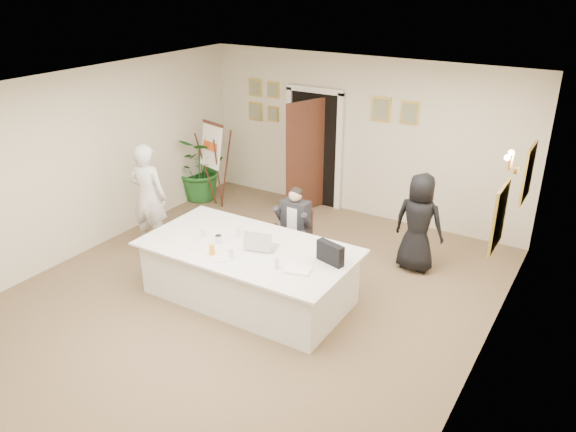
{
  "coord_description": "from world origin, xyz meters",
  "views": [
    {
      "loc": [
        3.88,
        -5.27,
        4.11
      ],
      "look_at": [
        0.29,
        0.6,
        1.06
      ],
      "focal_mm": 35.0,
      "sensor_mm": 36.0,
      "label": 1
    }
  ],
  "objects_px": {
    "flip_chart": "(216,169)",
    "steel_jug": "(219,239)",
    "potted_palm": "(202,168)",
    "conference_table": "(249,272)",
    "oj_glass": "(212,250)",
    "laptop": "(263,238)",
    "laptop_bag": "(330,253)",
    "paper_stack": "(298,270)",
    "standing_man": "(148,197)",
    "standing_woman": "(419,223)",
    "seated_man": "(294,228)"
  },
  "relations": [
    {
      "from": "conference_table",
      "to": "paper_stack",
      "type": "height_order",
      "value": "paper_stack"
    },
    {
      "from": "standing_man",
      "to": "oj_glass",
      "type": "distance_m",
      "value": 2.14
    },
    {
      "from": "standing_woman",
      "to": "flip_chart",
      "type": "bearing_deg",
      "value": -3.84
    },
    {
      "from": "potted_palm",
      "to": "steel_jug",
      "type": "xyz_separation_m",
      "value": [
        2.43,
        -2.57,
        0.19
      ]
    },
    {
      "from": "conference_table",
      "to": "oj_glass",
      "type": "xyz_separation_m",
      "value": [
        -0.26,
        -0.43,
        0.45
      ]
    },
    {
      "from": "standing_woman",
      "to": "laptop",
      "type": "distance_m",
      "value": 2.37
    },
    {
      "from": "seated_man",
      "to": "flip_chart",
      "type": "bearing_deg",
      "value": 153.09
    },
    {
      "from": "conference_table",
      "to": "paper_stack",
      "type": "bearing_deg",
      "value": -14.26
    },
    {
      "from": "conference_table",
      "to": "flip_chart",
      "type": "distance_m",
      "value": 3.31
    },
    {
      "from": "conference_table",
      "to": "steel_jug",
      "type": "distance_m",
      "value": 0.6
    },
    {
      "from": "potted_palm",
      "to": "steel_jug",
      "type": "height_order",
      "value": "potted_palm"
    },
    {
      "from": "laptop",
      "to": "conference_table",
      "type": "bearing_deg",
      "value": -172.1
    },
    {
      "from": "standing_man",
      "to": "steel_jug",
      "type": "relative_size",
      "value": 15.53
    },
    {
      "from": "conference_table",
      "to": "steel_jug",
      "type": "xyz_separation_m",
      "value": [
        -0.39,
        -0.12,
        0.44
      ]
    },
    {
      "from": "seated_man",
      "to": "steel_jug",
      "type": "height_order",
      "value": "seated_man"
    },
    {
      "from": "potted_palm",
      "to": "conference_table",
      "type": "bearing_deg",
      "value": -41.08
    },
    {
      "from": "laptop",
      "to": "laptop_bag",
      "type": "height_order",
      "value": "laptop"
    },
    {
      "from": "paper_stack",
      "to": "steel_jug",
      "type": "bearing_deg",
      "value": 175.34
    },
    {
      "from": "flip_chart",
      "to": "steel_jug",
      "type": "relative_size",
      "value": 14.35
    },
    {
      "from": "seated_man",
      "to": "laptop",
      "type": "relative_size",
      "value": 3.33
    },
    {
      "from": "conference_table",
      "to": "flip_chart",
      "type": "height_order",
      "value": "flip_chart"
    },
    {
      "from": "conference_table",
      "to": "laptop",
      "type": "relative_size",
      "value": 7.37
    },
    {
      "from": "standing_man",
      "to": "laptop",
      "type": "height_order",
      "value": "standing_man"
    },
    {
      "from": "laptop",
      "to": "steel_jug",
      "type": "bearing_deg",
      "value": -175.36
    },
    {
      "from": "oj_glass",
      "to": "steel_jug",
      "type": "xyz_separation_m",
      "value": [
        -0.13,
        0.3,
        -0.01
      ]
    },
    {
      "from": "oj_glass",
      "to": "seated_man",
      "type": "bearing_deg",
      "value": 77.44
    },
    {
      "from": "seated_man",
      "to": "steel_jug",
      "type": "relative_size",
      "value": 11.58
    },
    {
      "from": "conference_table",
      "to": "standing_woman",
      "type": "relative_size",
      "value": 1.89
    },
    {
      "from": "paper_stack",
      "to": "steel_jug",
      "type": "distance_m",
      "value": 1.28
    },
    {
      "from": "standing_man",
      "to": "laptop_bag",
      "type": "xyz_separation_m",
      "value": [
        3.33,
        -0.28,
        0.05
      ]
    },
    {
      "from": "flip_chart",
      "to": "oj_glass",
      "type": "relative_size",
      "value": 12.14
    },
    {
      "from": "potted_palm",
      "to": "laptop",
      "type": "distance_m",
      "value": 3.84
    },
    {
      "from": "flip_chart",
      "to": "laptop_bag",
      "type": "height_order",
      "value": "flip_chart"
    },
    {
      "from": "steel_jug",
      "to": "seated_man",
      "type": "bearing_deg",
      "value": 68.72
    },
    {
      "from": "flip_chart",
      "to": "standing_woman",
      "type": "distance_m",
      "value": 4.0
    },
    {
      "from": "flip_chart",
      "to": "standing_man",
      "type": "height_order",
      "value": "standing_man"
    },
    {
      "from": "seated_man",
      "to": "potted_palm",
      "type": "bearing_deg",
      "value": 154.73
    },
    {
      "from": "flip_chart",
      "to": "potted_palm",
      "type": "bearing_deg",
      "value": 163.51
    },
    {
      "from": "laptop_bag",
      "to": "oj_glass",
      "type": "bearing_deg",
      "value": -141.26
    },
    {
      "from": "conference_table",
      "to": "steel_jug",
      "type": "relative_size",
      "value": 25.6
    },
    {
      "from": "seated_man",
      "to": "steel_jug",
      "type": "distance_m",
      "value": 1.28
    },
    {
      "from": "conference_table",
      "to": "flip_chart",
      "type": "relative_size",
      "value": 1.78
    },
    {
      "from": "flip_chart",
      "to": "steel_jug",
      "type": "bearing_deg",
      "value": -51.18
    },
    {
      "from": "potted_palm",
      "to": "flip_chart",
      "type": "bearing_deg",
      "value": -16.49
    },
    {
      "from": "conference_table",
      "to": "standing_man",
      "type": "bearing_deg",
      "value": 168.45
    },
    {
      "from": "conference_table",
      "to": "paper_stack",
      "type": "xyz_separation_m",
      "value": [
        0.89,
        -0.23,
        0.4
      ]
    },
    {
      "from": "conference_table",
      "to": "standing_man",
      "type": "distance_m",
      "value": 2.3
    },
    {
      "from": "laptop_bag",
      "to": "oj_glass",
      "type": "height_order",
      "value": "laptop_bag"
    },
    {
      "from": "conference_table",
      "to": "oj_glass",
      "type": "height_order",
      "value": "oj_glass"
    },
    {
      "from": "oj_glass",
      "to": "flip_chart",
      "type": "bearing_deg",
      "value": 127.34
    }
  ]
}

